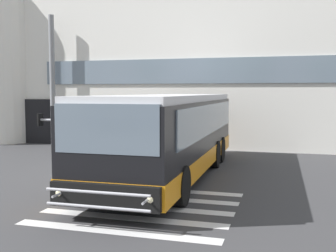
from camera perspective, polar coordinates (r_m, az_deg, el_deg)
ground_plane at (r=14.67m, az=-5.35°, el=-6.28°), size 80.00×90.00×0.02m
bay_paint_stripes at (r=10.15m, az=-3.39°, el=-11.20°), size 4.40×3.96×0.01m
terminal_building at (r=25.77m, az=2.62°, el=7.93°), size 23.74×13.80×8.45m
entry_support_column at (r=22.10m, az=-15.79°, el=6.05°), size 0.28×0.28×6.72m
bus_main_foreground at (r=13.48m, az=0.31°, el=-1.46°), size 3.03×10.87×2.70m
passenger_near_column at (r=20.98m, az=-15.08°, el=-0.49°), size 0.49×0.40×1.68m
passenger_by_doorway at (r=20.12m, az=-12.30°, el=-0.66°), size 0.56×0.34×1.68m
passenger_at_curb_edge at (r=20.00m, az=-10.27°, el=-0.56°), size 0.51×0.51×1.68m
safety_bollard_yellow at (r=17.67m, az=2.15°, el=-2.86°), size 0.18×0.18×0.90m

